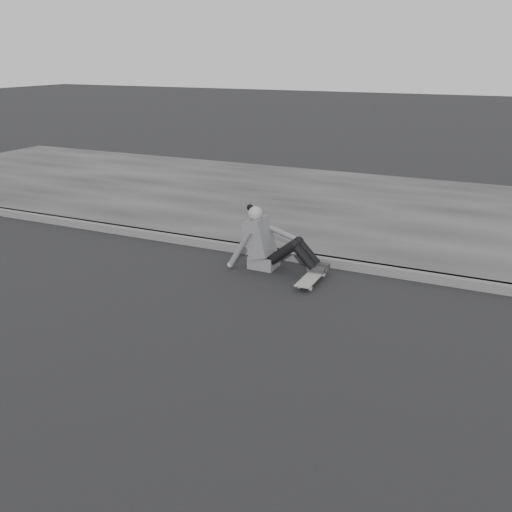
# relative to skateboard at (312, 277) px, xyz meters

# --- Properties ---
(ground) EXTENTS (80.00, 80.00, 0.00)m
(ground) POSITION_rel_skateboard_xyz_m (0.64, -1.89, -0.07)
(ground) COLOR black
(ground) RESTS_ON ground
(curb) EXTENTS (24.00, 0.16, 0.12)m
(curb) POSITION_rel_skateboard_xyz_m (0.64, 0.69, -0.01)
(curb) COLOR #545454
(curb) RESTS_ON ground
(sidewalk) EXTENTS (24.00, 6.00, 0.12)m
(sidewalk) POSITION_rel_skateboard_xyz_m (0.64, 3.71, -0.01)
(sidewalk) COLOR #373737
(sidewalk) RESTS_ON ground
(skateboard) EXTENTS (0.20, 0.78, 0.09)m
(skateboard) POSITION_rel_skateboard_xyz_m (0.00, 0.00, 0.00)
(skateboard) COLOR #AAAAA5
(skateboard) RESTS_ON ground
(seated_woman) EXTENTS (1.38, 0.46, 0.88)m
(seated_woman) POSITION_rel_skateboard_xyz_m (-0.73, 0.25, 0.29)
(seated_woman) COLOR #57575A
(seated_woman) RESTS_ON ground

